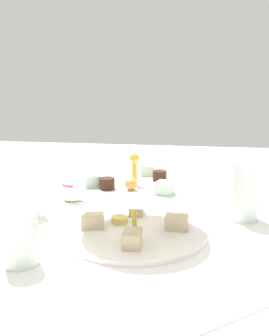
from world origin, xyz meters
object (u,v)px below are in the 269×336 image
butter_knife_left (243,313)px  butter_knife_right (151,191)px  water_glass_mid_back (20,239)px  water_glass_tall_right (244,192)px  water_glass_short_left (31,201)px  tiered_serving_stand (134,212)px  teacup_with_saucer (73,192)px

butter_knife_left → butter_knife_right: 0.60m
butter_knife_left → butter_knife_right: bearing=70.2°
butter_knife_left → water_glass_mid_back: water_glass_mid_back is taller
water_glass_tall_right → water_glass_mid_back: size_ratio=1.41×
water_glass_short_left → butter_knife_left: bearing=145.6°
tiered_serving_stand → butter_knife_left: size_ratio=1.79×
teacup_with_saucer → butter_knife_left: teacup_with_saucer is taller
butter_knife_left → teacup_with_saucer: bearing=92.9°
butter_knife_left → water_glass_short_left: bearing=106.9°
water_glass_tall_right → water_glass_short_left: size_ratio=1.77×
tiered_serving_stand → teacup_with_saucer: (0.20, -0.19, -0.02)m
water_glass_tall_right → butter_knife_right: (0.24, -0.19, -0.06)m
tiered_serving_stand → water_glass_mid_back: 0.24m
water_glass_mid_back → butter_knife_left: bearing=167.1°
teacup_with_saucer → water_glass_mid_back: bearing=95.1°
teacup_with_saucer → butter_knife_right: bearing=-148.2°
water_glass_tall_right → water_glass_mid_back: water_glass_tall_right is taller
water_glass_tall_right → water_glass_mid_back: 0.50m
water_glass_short_left → water_glass_tall_right: bearing=-172.5°
water_glass_short_left → teacup_with_saucer: size_ratio=0.82×
water_glass_short_left → butter_knife_right: 0.36m
water_glass_tall_right → water_glass_mid_back: bearing=35.7°
teacup_with_saucer → butter_knife_right: size_ratio=0.53×
butter_knife_right → water_glass_short_left: bearing=54.5°
butter_knife_right → water_glass_mid_back: size_ratio=1.83×
water_glass_mid_back → butter_knife_right: bearing=-109.0°
water_glass_tall_right → teacup_with_saucer: (0.44, -0.07, -0.04)m
water_glass_short_left → teacup_with_saucer: water_glass_short_left is taller
tiered_serving_stand → water_glass_mid_back: size_ratio=3.28×
tiered_serving_stand → butter_knife_left: bearing=127.4°
tiered_serving_stand → water_glass_mid_back: tiered_serving_stand is taller
tiered_serving_stand → water_glass_tall_right: bearing=-152.5°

